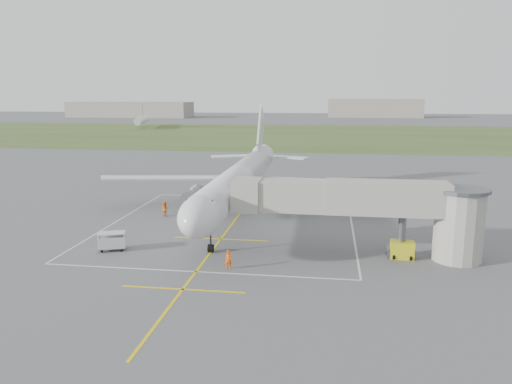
# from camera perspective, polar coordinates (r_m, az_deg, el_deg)

# --- Properties ---
(ground) EXTENTS (700.00, 700.00, 0.00)m
(ground) POSITION_cam_1_polar(r_m,az_deg,el_deg) (62.59, -2.10, -2.82)
(ground) COLOR #4E4E51
(ground) RESTS_ON ground
(grass_strip) EXTENTS (700.00, 120.00, 0.02)m
(grass_strip) POSITION_cam_1_polar(r_m,az_deg,el_deg) (190.65, 5.00, 6.55)
(grass_strip) COLOR #3C4E22
(grass_strip) RESTS_ON ground
(apron_markings) EXTENTS (28.20, 60.00, 0.01)m
(apron_markings) POSITION_cam_1_polar(r_m,az_deg,el_deg) (57.06, -3.16, -4.20)
(apron_markings) COLOR yellow
(apron_markings) RESTS_ON ground
(airliner) EXTENTS (38.93, 46.75, 13.52)m
(airliner) POSITION_cam_1_polar(r_m,az_deg,el_deg) (62.40, -2.01, 1.26)
(airliner) COLOR silver
(airliner) RESTS_ON ground
(jet_bridge) EXTENTS (23.40, 5.00, 7.20)m
(jet_bridge) POSITION_cam_1_polar(r_m,az_deg,el_deg) (47.60, 13.75, -1.74)
(jet_bridge) COLOR gray
(jet_bridge) RESTS_ON ground
(gpu_unit) EXTENTS (2.26, 1.67, 1.63)m
(gpu_unit) POSITION_cam_1_polar(r_m,az_deg,el_deg) (48.77, 16.36, -6.36)
(gpu_unit) COLOR gold
(gpu_unit) RESTS_ON ground
(baggage_cart) EXTENTS (2.94, 2.31, 1.79)m
(baggage_cart) POSITION_cam_1_polar(r_m,az_deg,el_deg) (51.07, -16.15, -5.42)
(baggage_cart) COLOR silver
(baggage_cart) RESTS_ON ground
(ramp_worker_nose) EXTENTS (0.65, 0.46, 1.70)m
(ramp_worker_nose) POSITION_cam_1_polar(r_m,az_deg,el_deg) (44.06, -3.16, -7.73)
(ramp_worker_nose) COLOR #FF5808
(ramp_worker_nose) RESTS_ON ground
(ramp_worker_wing) EXTENTS (1.13, 1.06, 1.85)m
(ramp_worker_wing) POSITION_cam_1_polar(r_m,az_deg,el_deg) (63.68, -10.35, -1.90)
(ramp_worker_wing) COLOR orange
(ramp_worker_wing) RESTS_ON ground
(distant_hangars) EXTENTS (345.00, 49.00, 12.00)m
(distant_hangars) POSITION_cam_1_polar(r_m,az_deg,el_deg) (326.21, 3.58, 9.37)
(distant_hangars) COLOR gray
(distant_hangars) RESTS_ON ground
(distant_aircraft) EXTENTS (200.75, 38.72, 8.85)m
(distant_aircraft) POSITION_cam_1_polar(r_m,az_deg,el_deg) (226.20, 10.02, 8.05)
(distant_aircraft) COLOR silver
(distant_aircraft) RESTS_ON ground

